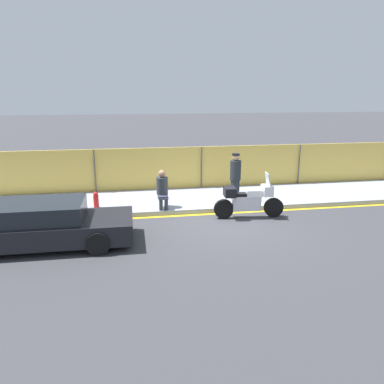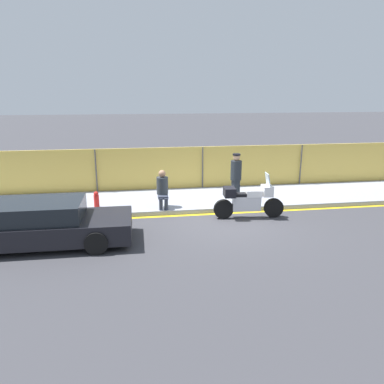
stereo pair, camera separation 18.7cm
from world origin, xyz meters
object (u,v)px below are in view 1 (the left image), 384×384
Objects in this scene: motorcycle at (248,200)px; officer_standing at (235,176)px; parked_car_right_down_street at (42,225)px; fire_hydrant at (96,200)px; person_seated_on_curb at (162,187)px.

officer_standing is (0.06, 1.81, 0.42)m from motorcycle.
officer_standing is at bearing 92.23° from motorcycle.
motorcycle is 0.50× the size of parked_car_right_down_street.
officer_standing reaches higher than fire_hydrant.
officer_standing reaches higher than parked_car_right_down_street.
officer_standing is at bearing 4.17° from fire_hydrant.
person_seated_on_curb is at bearing 161.95° from motorcycle.
motorcycle reaches higher than fire_hydrant.
fire_hydrant is (-5.02, 1.44, -0.17)m from motorcycle.
parked_car_right_down_street is at bearing -164.05° from motorcycle.
fire_hydrant is (-2.28, 0.32, -0.43)m from person_seated_on_curb.
person_seated_on_curb is (-2.80, -0.69, -0.15)m from officer_standing.
officer_standing is 7.03m from parked_car_right_down_street.
motorcycle is 1.38× the size of officer_standing.
motorcycle is 4.08× the size of fire_hydrant.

